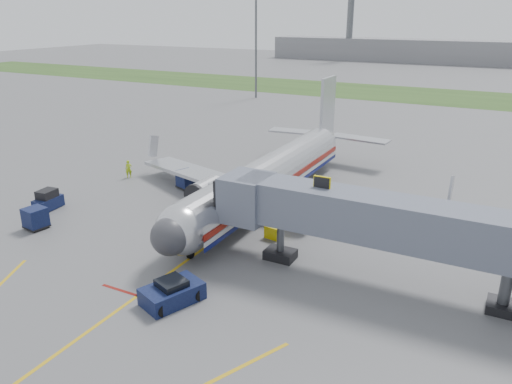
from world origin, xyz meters
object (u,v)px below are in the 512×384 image
at_px(baggage_tug, 48,201).
at_px(ramp_worker, 129,169).
at_px(airliner, 269,176).
at_px(belt_loader, 209,216).
at_px(pushback_tug, 172,293).

bearing_deg(baggage_tug, ramp_worker, 88.37).
height_order(airliner, baggage_tug, airliner).
bearing_deg(ramp_worker, belt_loader, -66.13).
height_order(pushback_tug, ramp_worker, ramp_worker).
distance_m(airliner, ramp_worker, 17.13).
relative_size(airliner, pushback_tug, 8.31).
xyz_separation_m(airliner, baggage_tug, (-17.35, -11.23, -1.81)).
xyz_separation_m(pushback_tug, belt_loader, (-4.92, 12.00, -0.14)).
relative_size(baggage_tug, belt_loader, 0.66).
distance_m(airliner, baggage_tug, 20.75).
xyz_separation_m(belt_loader, ramp_worker, (-14.54, 6.29, 0.47)).
bearing_deg(belt_loader, airliner, 69.65).
relative_size(airliner, baggage_tug, 12.65).
bearing_deg(belt_loader, ramp_worker, 156.61).
bearing_deg(ramp_worker, airliner, -41.18).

